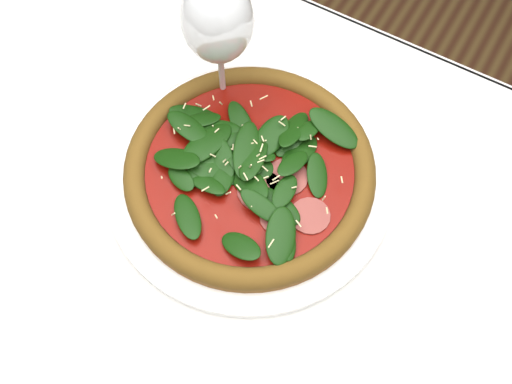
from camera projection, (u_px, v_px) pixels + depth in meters
The scene contains 5 objects.
ground at pixel (251, 347), 1.42m from camera, with size 6.00×6.00×0.00m, color brown.
dining_table at pixel (248, 254), 0.85m from camera, with size 1.21×0.81×0.75m.
plate at pixel (250, 176), 0.78m from camera, with size 0.39×0.39×0.02m.
pizza at pixel (250, 167), 0.76m from camera, with size 0.44×0.44×0.04m.
wine_glass at pixel (218, 24), 0.71m from camera, with size 0.09×0.09×0.22m.
Camera 1 is at (0.17, -0.26, 1.44)m, focal length 40.00 mm.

